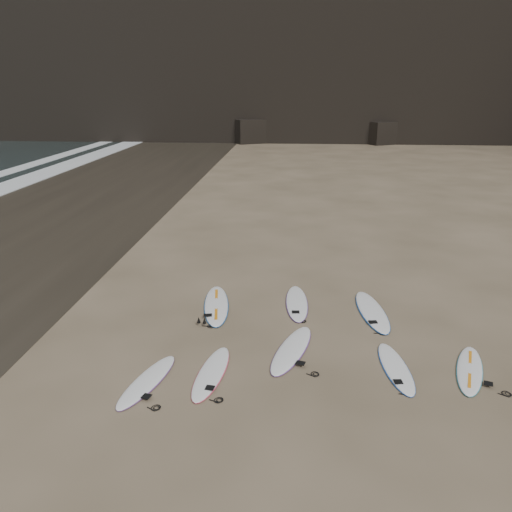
{
  "coord_description": "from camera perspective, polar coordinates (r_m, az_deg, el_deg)",
  "views": [
    {
      "loc": [
        -0.67,
        -10.31,
        6.1
      ],
      "look_at": [
        -1.72,
        2.91,
        1.5
      ],
      "focal_mm": 35.0,
      "sensor_mm": 36.0,
      "label": 1
    }
  ],
  "objects": [
    {
      "name": "surfboard_6",
      "position": [
        14.66,
        4.69,
        -5.33
      ],
      "size": [
        0.72,
        2.56,
        0.09
      ],
      "primitive_type": "ellipsoid",
      "rotation": [
        0.0,
        0.0,
        0.04
      ],
      "color": "white",
      "rests_on": "ground"
    },
    {
      "name": "wet_sand",
      "position": [
        24.52,
        -25.85,
        2.79
      ],
      "size": [
        12.0,
        200.0,
        0.01
      ],
      "primitive_type": "cube",
      "color": "#383026",
      "rests_on": "ground"
    },
    {
      "name": "surfboard_4",
      "position": [
        12.41,
        23.23,
        -11.83
      ],
      "size": [
        1.2,
        2.27,
        0.08
      ],
      "primitive_type": "ellipsoid",
      "rotation": [
        0.0,
        0.0,
        -0.32
      ],
      "color": "white",
      "rests_on": "ground"
    },
    {
      "name": "surfboard_3",
      "position": [
        11.94,
        15.67,
        -12.17
      ],
      "size": [
        0.76,
        2.27,
        0.08
      ],
      "primitive_type": "ellipsoid",
      "rotation": [
        0.0,
        0.0,
        0.1
      ],
      "color": "white",
      "rests_on": "ground"
    },
    {
      "name": "surfboard_1",
      "position": [
        11.38,
        -5.12,
        -13.11
      ],
      "size": [
        0.81,
        2.33,
        0.08
      ],
      "primitive_type": "ellipsoid",
      "rotation": [
        0.0,
        0.0,
        -0.12
      ],
      "color": "white",
      "rests_on": "ground"
    },
    {
      "name": "surfboard_7",
      "position": [
        14.46,
        13.12,
        -6.14
      ],
      "size": [
        0.96,
        2.82,
        0.1
      ],
      "primitive_type": "ellipsoid",
      "rotation": [
        0.0,
        0.0,
        0.11
      ],
      "color": "white",
      "rests_on": "ground"
    },
    {
      "name": "surfboard_2",
      "position": [
        12.24,
        4.11,
        -10.57
      ],
      "size": [
        1.32,
        2.59,
        0.09
      ],
      "primitive_type": "ellipsoid",
      "rotation": [
        0.0,
        0.0,
        -0.3
      ],
      "color": "white",
      "rests_on": "ground"
    },
    {
      "name": "surfboard_0",
      "position": [
        11.31,
        -12.33,
        -13.76
      ],
      "size": [
        1.09,
        2.28,
        0.08
      ],
      "primitive_type": "ellipsoid",
      "rotation": [
        0.0,
        0.0,
        -0.26
      ],
      "color": "white",
      "rests_on": "ground"
    },
    {
      "name": "surfboard_5",
      "position": [
        14.51,
        -4.56,
        -5.57
      ],
      "size": [
        1.07,
        2.87,
        0.1
      ],
      "primitive_type": "ellipsoid",
      "rotation": [
        0.0,
        0.0,
        0.15
      ],
      "color": "white",
      "rests_on": "ground"
    },
    {
      "name": "ground",
      "position": [
        11.99,
        7.27,
        -11.61
      ],
      "size": [
        240.0,
        240.0,
        0.0
      ],
      "primitive_type": "plane",
      "color": "#897559",
      "rests_on": "ground"
    }
  ]
}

